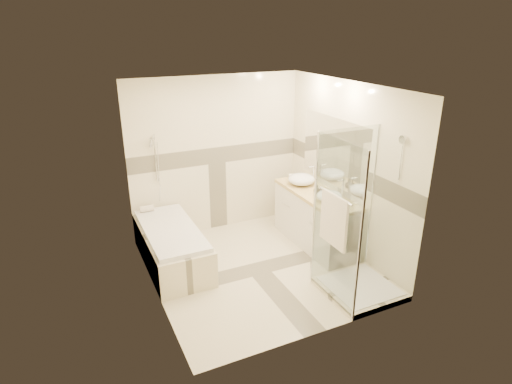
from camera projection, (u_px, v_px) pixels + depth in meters
name	position (u px, v px, depth m)	size (l,w,h in m)	color
room	(261.00, 184.00, 5.56)	(2.82, 3.02, 2.52)	beige
bathtub	(172.00, 244.00, 6.01)	(0.75, 1.70, 0.56)	beige
vanity	(315.00, 218.00, 6.53)	(0.58, 1.62, 0.85)	silver
shower_enclosure	(351.00, 256.00, 5.31)	(0.96, 0.93, 2.04)	beige
vessel_sink_near	(301.00, 179.00, 6.68)	(0.42, 0.42, 0.17)	white
vessel_sink_far	(329.00, 196.00, 6.04)	(0.37, 0.37, 0.15)	white
faucet_near	(313.00, 173.00, 6.74)	(0.12, 0.03, 0.28)	silver
faucet_far	(342.00, 187.00, 6.09)	(0.12, 0.03, 0.30)	silver
amenity_bottle_a	(321.00, 191.00, 6.23)	(0.07, 0.07, 0.15)	black
amenity_bottle_b	(317.00, 190.00, 6.31)	(0.10, 0.10, 0.13)	black
folded_towels	(294.00, 178.00, 6.88)	(0.13, 0.22, 0.07)	white
rolled_towel	(147.00, 209.00, 6.43)	(0.09, 0.09, 0.20)	white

